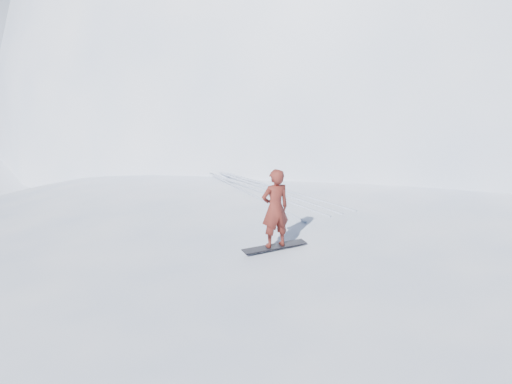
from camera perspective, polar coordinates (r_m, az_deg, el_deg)
ground at (r=13.34m, az=11.69°, el=-15.71°), size 400.00×400.00×0.00m
near_ridge at (r=15.95m, az=7.88°, el=-9.74°), size 36.00×28.00×4.80m
summit_peak at (r=45.89m, az=13.54°, el=7.60°), size 60.00×56.00×56.00m
peak_shoulder at (r=34.19m, az=4.38°, el=4.92°), size 28.00×24.00×18.00m
wind_bumps at (r=14.54m, az=4.67°, el=-12.44°), size 16.00×14.40×1.00m
snowboard at (r=11.97m, az=2.15°, el=-6.24°), size 1.62×0.36×0.03m
snowboarder at (r=11.62m, az=2.21°, el=-1.89°), size 0.71×0.48×1.89m
board_tracks at (r=16.24m, az=1.29°, el=0.12°), size 2.29×5.99×0.04m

